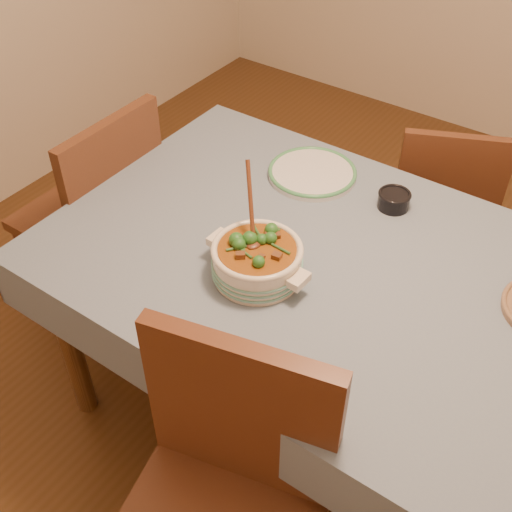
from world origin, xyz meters
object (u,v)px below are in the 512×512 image
at_px(dining_table, 334,290).
at_px(chair_left, 101,211).
at_px(chair_near, 223,501).
at_px(white_plate, 312,173).
at_px(stew_casserole, 257,258).
at_px(chair_far, 441,202).
at_px(condiment_bowl, 394,199).

bearing_deg(dining_table, chair_left, -178.96).
distance_m(chair_near, chair_left, 1.23).
bearing_deg(white_plate, chair_near, -69.19).
bearing_deg(chair_left, chair_near, 58.44).
bearing_deg(chair_near, stew_casserole, 103.64).
bearing_deg(stew_casserole, white_plate, 104.00).
relative_size(white_plate, chair_far, 0.42).
bearing_deg(condiment_bowl, dining_table, -91.04).
bearing_deg(chair_far, dining_table, 64.45).
relative_size(stew_casserole, chair_near, 0.32).
bearing_deg(dining_table, condiment_bowl, 88.96).
bearing_deg(white_plate, stew_casserole, -76.00).
relative_size(condiment_bowl, chair_left, 0.14).
xyz_separation_m(condiment_bowl, chair_near, (0.08, -1.00, -0.23)).
height_order(condiment_bowl, chair_left, chair_left).
height_order(white_plate, condiment_bowl, condiment_bowl).
xyz_separation_m(chair_far, chair_near, (0.08, -1.50, 0.09)).
xyz_separation_m(dining_table, stew_casserole, (-0.16, -0.16, 0.15)).
bearing_deg(chair_far, chair_left, 16.77).
distance_m(white_plate, chair_far, 0.66).
xyz_separation_m(condiment_bowl, chair_left, (-0.97, -0.36, -0.25)).
relative_size(condiment_bowl, chair_near, 0.13).
height_order(chair_far, chair_near, chair_near).
bearing_deg(condiment_bowl, chair_far, 89.11).
bearing_deg(stew_casserole, chair_far, 79.90).
relative_size(dining_table, chair_left, 1.79).
distance_m(condiment_bowl, chair_left, 1.06).
relative_size(white_plate, condiment_bowl, 2.74).
distance_m(condiment_bowl, chair_near, 1.03).
distance_m(dining_table, chair_near, 0.67).
bearing_deg(chair_far, white_plate, 34.55).
distance_m(dining_table, chair_left, 0.97).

